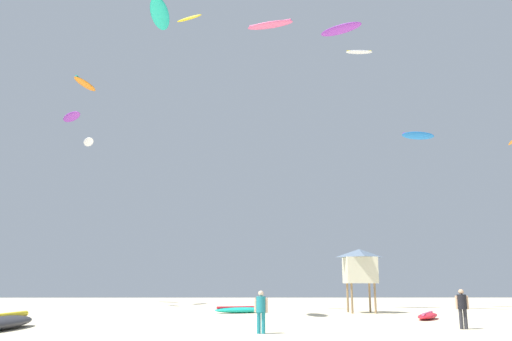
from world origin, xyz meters
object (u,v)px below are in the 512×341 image
object	(u,v)px
lifeguard_tower	(360,266)
kite_aloft_5	(160,14)
kite_aloft_4	(418,136)
kite_aloft_6	(72,117)
person_foreground	(261,308)
kite_aloft_9	(85,84)
kite_aloft_1	(359,52)
kite_grounded_mid	(428,316)
person_midground	(462,306)
kite_grounded_near	(242,310)
kite_aloft_3	(341,29)
kite_aloft_2	(270,25)
kite_aloft_8	(88,142)
kite_aloft_7	(189,18)

from	to	relation	value
lifeguard_tower	kite_aloft_5	world-z (taller)	kite_aloft_5
kite_aloft_4	kite_aloft_6	distance (m)	34.78
person_foreground	kite_aloft_9	world-z (taller)	kite_aloft_9
kite_aloft_1	kite_grounded_mid	bearing A→B (deg)	-93.94
person_midground	kite_grounded_near	bearing A→B (deg)	-136.79
kite_aloft_1	kite_aloft_3	bearing A→B (deg)	-109.11
kite_grounded_mid	lifeguard_tower	bearing A→B (deg)	109.16
person_foreground	kite_aloft_2	xyz separation A→B (m)	(1.16, 17.49, 21.38)
person_midground	kite_aloft_6	world-z (taller)	kite_aloft_6
person_midground	kite_aloft_1	world-z (taller)	kite_aloft_1
kite_aloft_2	lifeguard_tower	bearing A→B (deg)	-28.61
kite_aloft_4	kite_aloft_6	bearing A→B (deg)	162.93
lifeguard_tower	kite_aloft_8	world-z (taller)	kite_aloft_8
kite_aloft_6	kite_grounded_near	bearing A→B (deg)	-42.87
kite_grounded_near	lifeguard_tower	xyz separation A→B (m)	(7.88, 0.13, 2.84)
kite_aloft_6	kite_aloft_4	bearing A→B (deg)	-17.07
kite_aloft_3	kite_aloft_7	distance (m)	11.60
lifeguard_tower	kite_grounded_near	bearing A→B (deg)	-179.08
kite_grounded_near	person_midground	bearing A→B (deg)	-52.35
kite_grounded_mid	lifeguard_tower	xyz separation A→B (m)	(-2.20, 6.32, 2.87)
kite_aloft_4	kite_aloft_6	size ratio (longest dim) A/B	0.81
kite_grounded_mid	kite_aloft_5	world-z (taller)	kite_aloft_5
kite_grounded_near	kite_aloft_9	size ratio (longest dim) A/B	1.01
person_foreground	kite_aloft_3	xyz separation A→B (m)	(6.48, 15.46, 19.94)
kite_grounded_near	kite_aloft_9	bearing A→B (deg)	143.09
kite_aloft_5	kite_aloft_8	world-z (taller)	kite_aloft_5
kite_aloft_7	kite_aloft_8	distance (m)	14.34
kite_aloft_3	kite_aloft_2	bearing A→B (deg)	159.16
person_midground	kite_aloft_1	xyz separation A→B (m)	(1.85, 24.86, 23.46)
kite_aloft_2	kite_aloft_3	bearing A→B (deg)	-20.84
kite_grounded_near	kite_aloft_4	bearing A→B (deg)	24.83
person_midground	kite_aloft_8	world-z (taller)	kite_aloft_8
person_foreground	kite_grounded_near	size ratio (longest dim) A/B	0.42
person_foreground	kite_grounded_mid	bearing A→B (deg)	143.77
kite_grounded_near	kite_aloft_4	size ratio (longest dim) A/B	1.25
kite_aloft_1	kite_aloft_7	world-z (taller)	kite_aloft_1
lifeguard_tower	kite_aloft_4	bearing A→B (deg)	44.37
kite_aloft_7	kite_aloft_9	bearing A→B (deg)	136.84
kite_aloft_5	kite_aloft_8	size ratio (longest dim) A/B	1.44
kite_aloft_2	kite_aloft_6	distance (m)	24.72
person_midground	kite_aloft_7	bearing A→B (deg)	-128.85
lifeguard_tower	kite_aloft_9	distance (m)	31.01
kite_aloft_4	kite_aloft_8	bearing A→B (deg)	176.27
person_midground	kite_aloft_2	size ratio (longest dim) A/B	0.42
kite_grounded_near	kite_aloft_7	size ratio (longest dim) A/B	1.66
lifeguard_tower	kite_aloft_3	xyz separation A→B (m)	(-0.43, 1.11, 17.82)
person_midground	kite_aloft_8	size ratio (longest dim) A/B	0.61
person_midground	kite_aloft_2	world-z (taller)	kite_aloft_2
kite_grounded_mid	kite_aloft_8	world-z (taller)	kite_aloft_8
person_midground	kite_aloft_3	bearing A→B (deg)	-165.80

